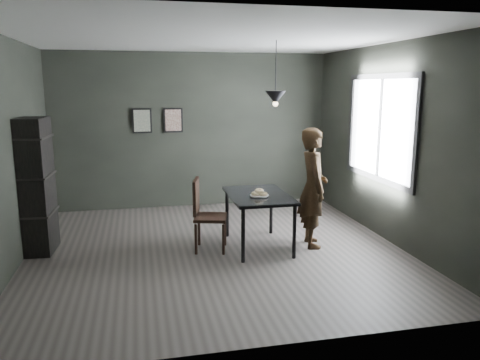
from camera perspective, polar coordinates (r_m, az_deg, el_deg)
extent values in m
plane|color=#34302D|center=(6.50, -2.95, -8.45)|extent=(5.00, 5.00, 0.00)
cube|color=black|center=(8.63, -5.79, 5.99)|extent=(5.00, 0.10, 2.80)
cube|color=silver|center=(6.14, -3.23, 16.93)|extent=(5.00, 5.00, 0.02)
cube|color=white|center=(7.16, 16.73, 6.07)|extent=(0.02, 1.80, 1.40)
cube|color=black|center=(7.15, 16.66, 6.07)|extent=(0.04, 1.96, 1.56)
cube|color=black|center=(6.41, 2.28, -1.92)|extent=(0.80, 1.20, 0.04)
cylinder|color=black|center=(5.93, 0.37, -6.79)|extent=(0.05, 0.05, 0.71)
cylinder|color=black|center=(6.11, 6.64, -6.32)|extent=(0.05, 0.05, 0.71)
cylinder|color=black|center=(6.94, -1.59, -4.06)|extent=(0.05, 0.05, 0.71)
cylinder|color=black|center=(7.10, 3.82, -3.74)|extent=(0.05, 0.05, 0.71)
cylinder|color=silver|center=(6.29, 2.36, -1.94)|extent=(0.23, 0.23, 0.01)
torus|color=beige|center=(6.28, 2.82, -1.71)|extent=(0.12, 0.12, 0.04)
torus|color=beige|center=(6.29, 1.92, -1.67)|extent=(0.12, 0.12, 0.04)
torus|color=beige|center=(6.28, 2.37, -1.33)|extent=(0.13, 0.13, 0.06)
imported|color=black|center=(6.53, 8.89, -0.92)|extent=(0.47, 0.65, 1.66)
cube|color=black|center=(6.36, -3.60, -4.58)|extent=(0.52, 0.52, 0.04)
cube|color=black|center=(6.31, -5.38, -1.98)|extent=(0.14, 0.42, 0.47)
cylinder|color=black|center=(6.28, -5.39, -7.20)|extent=(0.04, 0.04, 0.42)
cylinder|color=black|center=(6.25, -2.03, -7.26)|extent=(0.04, 0.04, 0.42)
cylinder|color=black|center=(6.63, -5.01, -6.19)|extent=(0.04, 0.04, 0.42)
cylinder|color=black|center=(6.59, -1.84, -6.24)|extent=(0.04, 0.04, 0.42)
cube|color=black|center=(6.76, -23.51, -0.68)|extent=(0.38, 0.62, 1.81)
cylinder|color=black|center=(6.41, 4.40, 13.33)|extent=(0.01, 0.01, 0.75)
cone|color=black|center=(6.40, 4.34, 9.97)|extent=(0.28, 0.28, 0.18)
sphere|color=#FFE0B2|center=(6.41, 4.33, 9.26)|extent=(0.07, 0.07, 0.07)
cube|color=black|center=(8.53, -11.86, 7.09)|extent=(0.34, 0.03, 0.44)
cube|color=#3A5145|center=(8.51, -11.86, 7.08)|extent=(0.28, 0.01, 0.38)
cube|color=black|center=(8.55, -8.14, 7.23)|extent=(0.34, 0.03, 0.44)
cube|color=brown|center=(8.53, -8.13, 7.22)|extent=(0.28, 0.01, 0.38)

